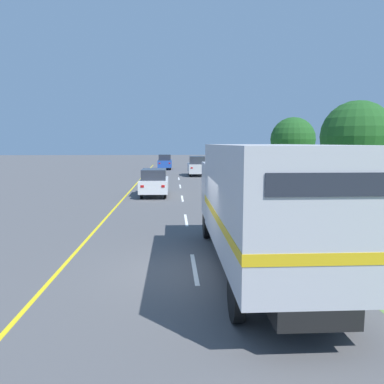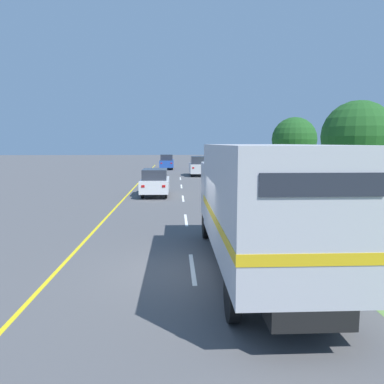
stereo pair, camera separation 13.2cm
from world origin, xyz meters
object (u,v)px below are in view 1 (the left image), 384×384
Objects in this scene: horse_trailer_truck at (262,202)px; lead_car_blue_ahead at (165,162)px; roadside_tree_near at (357,137)px; highway_sign at (339,177)px; lead_car_white at (154,182)px; lead_car_silver_ahead at (197,166)px; roadside_tree_mid at (293,140)px.

horse_trailer_truck reaches higher than lead_car_blue_ahead.
highway_sign is at bearing -124.62° from roadside_tree_near.
lead_car_white is (-3.53, 15.09, -1.03)m from horse_trailer_truck.
roadside_tree_near is at bearing -69.76° from lead_car_blue_ahead.
lead_car_white is 0.95× the size of lead_car_silver_ahead.
lead_car_silver_ahead is 21.31m from roadside_tree_near.
lead_car_blue_ahead is at bearing 89.58° from lead_car_white.
highway_sign is 4.89m from roadside_tree_near.
roadside_tree_near reaches higher than lead_car_silver_ahead.
roadside_tree_mid is at bearing 70.07° from horse_trailer_truck.
lead_car_blue_ahead is 0.79× the size of roadside_tree_near.
roadside_tree_near reaches higher than highway_sign.
roadside_tree_mid is (10.59, 4.38, 2.81)m from lead_car_white.
lead_car_silver_ahead is 1.39× the size of highway_sign.
lead_car_white is 12.43m from roadside_tree_near.
roadside_tree_mid is at bearing 22.47° from lead_car_white.
lead_car_white is 0.75× the size of roadside_tree_mid.
highway_sign is (5.04, 6.68, 0.02)m from horse_trailer_truck.
lead_car_white is 25.05m from lead_car_blue_ahead.
highway_sign reaches higher than lead_car_blue_ahead.
lead_car_blue_ahead is (0.19, 25.05, 0.08)m from lead_car_white.
highway_sign is at bearing -75.93° from lead_car_blue_ahead.
lead_car_white is 12.06m from highway_sign.
roadside_tree_near is at bearing -22.79° from lead_car_white.
lead_car_blue_ahead is 0.83× the size of roadside_tree_mid.
roadside_tree_near reaches higher than lead_car_blue_ahead.
horse_trailer_truck is 1.91× the size of lead_car_blue_ahead.
roadside_tree_mid is at bearing 93.52° from roadside_tree_near.
lead_car_white is 0.72× the size of roadside_tree_near.
roadside_tree_near is (11.15, -4.68, 2.90)m from lead_car_white.
horse_trailer_truck reaches higher than lead_car_silver_ahead.
lead_car_white is 1.32× the size of highway_sign.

